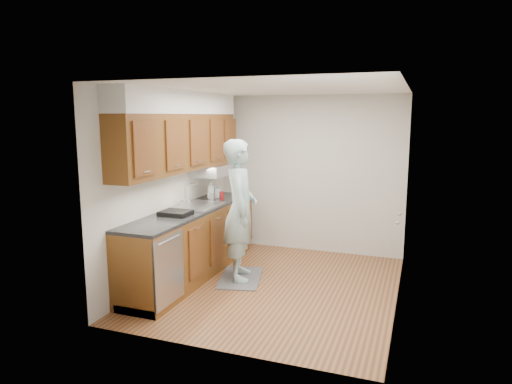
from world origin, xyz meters
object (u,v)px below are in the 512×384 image
person (240,201)px  soap_bottle_b (216,191)px  dish_rack (176,213)px  soap_bottle_a (211,190)px  steel_can (212,197)px  soda_can (222,196)px  soap_bottle_c (218,192)px

person → soap_bottle_b: size_ratio=9.89×
soap_bottle_b → dish_rack: soap_bottle_b is taller
soap_bottle_a → steel_can: (0.08, -0.13, -0.09)m
soap_bottle_a → soda_can: (0.17, 0.01, -0.08)m
steel_can → dish_rack: steel_can is taller
person → soap_bottle_b: 1.01m
soap_bottle_c → soap_bottle_b: bearing=-103.1°
soap_bottle_a → soda_can: bearing=4.8°
person → soap_bottle_c: size_ratio=11.76×
person → steel_can: person is taller
steel_can → dish_rack: 1.04m
soda_can → dish_rack: (-0.10, -1.19, -0.03)m
person → soda_can: (-0.56, 0.64, -0.07)m
soda_can → soap_bottle_c: bearing=130.4°
soda_can → dish_rack: 1.19m
soap_bottle_a → soap_bottle_c: (0.04, 0.16, -0.05)m
soap_bottle_b → person: bearing=-46.2°
soap_bottle_c → person: bearing=-49.0°
person → steel_can: 0.81m
soap_bottle_a → soda_can: 0.19m
steel_can → soap_bottle_c: bearing=97.8°
person → soap_bottle_a: 0.96m
soap_bottle_b → soda_can: (0.14, -0.09, -0.05)m
person → dish_rack: 0.86m
soap_bottle_a → dish_rack: soap_bottle_a is taller
soap_bottle_a → soap_bottle_c: bearing=74.6°
person → soap_bottle_c: 1.04m
soap_bottle_a → soap_bottle_b: 0.11m
soap_bottle_b → soda_can: 0.17m
person → soap_bottle_c: (-0.68, 0.78, -0.04)m
dish_rack → soap_bottle_b: bearing=92.0°
soda_can → soap_bottle_a: bearing=-175.2°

